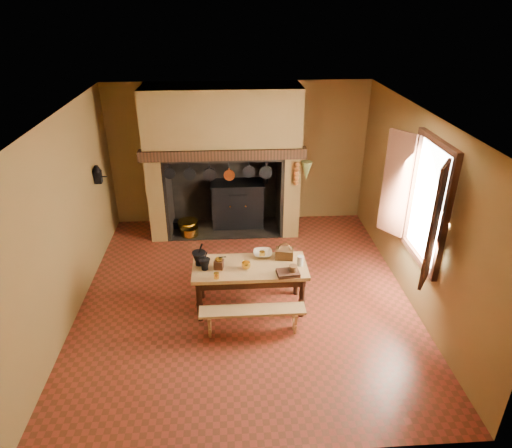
{
  "coord_description": "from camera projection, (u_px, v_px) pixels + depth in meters",
  "views": [
    {
      "loc": [
        -0.22,
        -5.83,
        4.21
      ],
      "look_at": [
        0.18,
        0.3,
        1.1
      ],
      "focal_mm": 32.0,
      "sensor_mm": 36.0,
      "label": 1
    }
  ],
  "objects": [
    {
      "name": "hearth_pans",
      "position": [
        188.0,
        228.0,
        8.98
      ],
      "size": [
        0.51,
        0.62,
        0.2
      ],
      "color": "gold",
      "rests_on": "floor"
    },
    {
      "name": "coffee_grinder",
      "position": [
        219.0,
        264.0,
        6.47
      ],
      "size": [
        0.18,
        0.15,
        0.2
      ],
      "rotation": [
        0.0,
        0.0,
        -0.22
      ],
      "color": "#331910",
      "rests_on": "work_table"
    },
    {
      "name": "brass_cup",
      "position": [
        246.0,
        265.0,
        6.47
      ],
      "size": [
        0.16,
        0.16,
        0.1
      ],
      "primitive_type": "imported",
      "rotation": [
        0.0,
        0.0,
        -0.28
      ],
      "color": "gold",
      "rests_on": "work_table"
    },
    {
      "name": "floor",
      "position": [
        246.0,
        296.0,
        7.11
      ],
      "size": [
        5.5,
        5.5,
        0.0
      ],
      "primitive_type": "plane",
      "color": "maroon",
      "rests_on": "ground"
    },
    {
      "name": "bench_front",
      "position": [
        252.0,
        315.0,
        6.2
      ],
      "size": [
        1.44,
        0.25,
        0.41
      ],
      "color": "tan",
      "rests_on": "floor"
    },
    {
      "name": "brass_mug_a",
      "position": [
        216.0,
        276.0,
        6.26
      ],
      "size": [
        0.09,
        0.09,
        0.08
      ],
      "primitive_type": "cylinder",
      "rotation": [
        0.0,
        0.0,
        -0.26
      ],
      "color": "gold",
      "rests_on": "work_table"
    },
    {
      "name": "brass_mug_b",
      "position": [
        262.0,
        254.0,
        6.75
      ],
      "size": [
        0.1,
        0.1,
        0.1
      ],
      "primitive_type": "cylinder",
      "rotation": [
        0.0,
        0.0,
        -0.14
      ],
      "color": "gold",
      "rests_on": "work_table"
    },
    {
      "name": "wall_front",
      "position": [
        258.0,
        350.0,
        4.03
      ],
      "size": [
        5.0,
        0.02,
        2.8
      ],
      "primitive_type": "cube",
      "color": "olive",
      "rests_on": "floor"
    },
    {
      "name": "glass_jar",
      "position": [
        300.0,
        261.0,
        6.54
      ],
      "size": [
        0.1,
        0.1,
        0.15
      ],
      "primitive_type": "cylinder",
      "rotation": [
        0.0,
        0.0,
        0.1
      ],
      "color": "beige",
      "rests_on": "work_table"
    },
    {
      "name": "mortar_large",
      "position": [
        199.0,
        258.0,
        6.54
      ],
      "size": [
        0.2,
        0.2,
        0.35
      ],
      "rotation": [
        0.0,
        0.0,
        0.04
      ],
      "color": "black",
      "rests_on": "work_table"
    },
    {
      "name": "wooden_tray",
      "position": [
        288.0,
        273.0,
        6.34
      ],
      "size": [
        0.33,
        0.25,
        0.05
      ],
      "primitive_type": "cube",
      "rotation": [
        0.0,
        0.0,
        0.1
      ],
      "color": "#331910",
      "rests_on": "work_table"
    },
    {
      "name": "chimney_breast",
      "position": [
        223.0,
        141.0,
        8.33
      ],
      "size": [
        2.95,
        0.96,
        2.8
      ],
      "color": "olive",
      "rests_on": "floor"
    },
    {
      "name": "mixing_bowl",
      "position": [
        263.0,
        254.0,
        6.8
      ],
      "size": [
        0.29,
        0.29,
        0.07
      ],
      "primitive_type": "imported",
      "rotation": [
        0.0,
        0.0,
        -0.01
      ],
      "color": "beige",
      "rests_on": "work_table"
    },
    {
      "name": "bench_back",
      "position": [
        248.0,
        267.0,
        7.32
      ],
      "size": [
        1.37,
        0.24,
        0.38
      ],
      "color": "tan",
      "rests_on": "floor"
    },
    {
      "name": "back_wall",
      "position": [
        239.0,
        154.0,
        8.93
      ],
      "size": [
        5.0,
        0.02,
        2.8
      ],
      "primitive_type": "cube",
      "color": "olive",
      "rests_on": "floor"
    },
    {
      "name": "wall_left",
      "position": [
        65.0,
        220.0,
        6.33
      ],
      "size": [
        0.02,
        5.5,
        2.8
      ],
      "primitive_type": "cube",
      "color": "olive",
      "rests_on": "floor"
    },
    {
      "name": "herb_bunch",
      "position": [
        306.0,
        171.0,
        8.15
      ],
      "size": [
        0.2,
        0.2,
        0.35
      ],
      "primitive_type": "cone",
      "rotation": [
        3.14,
        0.0,
        0.0
      ],
      "color": "#5D6630",
      "rests_on": "chimney_breast"
    },
    {
      "name": "window",
      "position": [
        420.0,
        203.0,
        6.12
      ],
      "size": [
        0.39,
        1.75,
        1.76
      ],
      "color": "white",
      "rests_on": "wall_right"
    },
    {
      "name": "hanging_pans",
      "position": [
        221.0,
        174.0,
        8.09
      ],
      "size": [
        1.92,
        0.29,
        0.27
      ],
      "color": "black",
      "rests_on": "chimney_breast"
    },
    {
      "name": "iron_range",
      "position": [
        238.0,
        203.0,
        9.07
      ],
      "size": [
        1.12,
        0.55,
        1.6
      ],
      "color": "black",
      "rests_on": "floor"
    },
    {
      "name": "wall_coffee_mill",
      "position": [
        97.0,
        173.0,
        7.67
      ],
      "size": [
        0.23,
        0.16,
        0.31
      ],
      "color": "black",
      "rests_on": "wall_left"
    },
    {
      "name": "wicker_basket",
      "position": [
        284.0,
        253.0,
        6.72
      ],
      "size": [
        0.29,
        0.23,
        0.25
      ],
      "rotation": [
        0.0,
        0.0,
        -0.19
      ],
      "color": "#472C15",
      "rests_on": "work_table"
    },
    {
      "name": "mortar_small",
      "position": [
        205.0,
        264.0,
        6.44
      ],
      "size": [
        0.16,
        0.16,
        0.28
      ],
      "rotation": [
        0.0,
        0.0,
        0.34
      ],
      "color": "black",
      "rests_on": "work_table"
    },
    {
      "name": "ceiling",
      "position": [
        244.0,
        117.0,
        5.85
      ],
      "size": [
        5.5,
        5.5,
        0.0
      ],
      "primitive_type": "plane",
      "rotation": [
        3.14,
        0.0,
        0.0
      ],
      "color": "silver",
      "rests_on": "back_wall"
    },
    {
      "name": "stoneware_crock",
      "position": [
        293.0,
        270.0,
        6.33
      ],
      "size": [
        0.14,
        0.14,
        0.14
      ],
      "primitive_type": "cylinder",
      "rotation": [
        0.0,
        0.0,
        -0.24
      ],
      "color": "brown",
      "rests_on": "work_table"
    },
    {
      "name": "wall_right",
      "position": [
        417.0,
        210.0,
        6.62
      ],
      "size": [
        0.02,
        5.5,
        2.8
      ],
      "primitive_type": "cube",
      "color": "olive",
      "rests_on": "floor"
    },
    {
      "name": "work_table",
      "position": [
        250.0,
        273.0,
        6.61
      ],
      "size": [
        1.65,
        0.73,
        0.71
      ],
      "color": "tan",
      "rests_on": "floor"
    },
    {
      "name": "onion_string",
      "position": [
        296.0,
        174.0,
        8.16
      ],
      "size": [
        0.12,
        0.1,
        0.46
      ],
      "primitive_type": null,
      "color": "#9D5A1D",
      "rests_on": "chimney_breast"
    }
  ]
}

